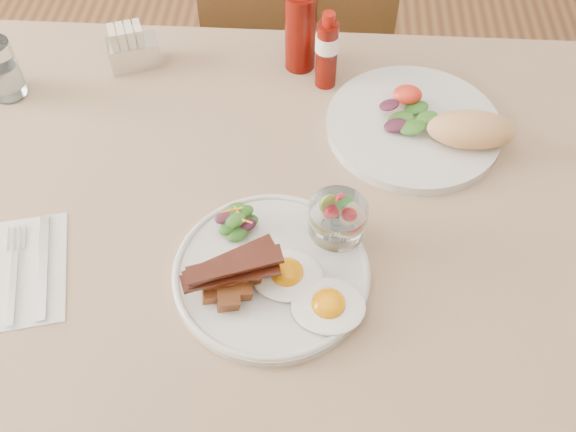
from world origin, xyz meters
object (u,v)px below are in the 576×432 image
object	(u,v)px
table	(280,237)
second_plate	(427,126)
ketchup_bottle	(300,30)
water_glass	(2,73)
main_plate	(271,274)
fruit_cup	(338,219)
hot_sauce_bottle	(327,51)
chair_far	(299,53)
sugar_caddy	(132,49)

from	to	relation	value
table	second_plate	xyz separation A→B (m)	(0.24, 0.17, 0.11)
ketchup_bottle	water_glass	bearing A→B (deg)	-168.04
main_plate	water_glass	distance (m)	0.62
fruit_cup	hot_sauce_bottle	world-z (taller)	hot_sauce_bottle
fruit_cup	main_plate	bearing A→B (deg)	-145.16
main_plate	fruit_cup	distance (m)	0.12
chair_far	hot_sauce_bottle	xyz separation A→B (m)	(0.06, -0.38, 0.30)
sugar_caddy	ketchup_bottle	bearing A→B (deg)	-17.53
chair_far	hot_sauce_bottle	world-z (taller)	chair_far
water_glass	table	bearing A→B (deg)	-24.27
table	sugar_caddy	size ratio (longest dim) A/B	12.76
hot_sauce_bottle	sugar_caddy	distance (m)	0.36
table	water_glass	xyz separation A→B (m)	(-0.50, 0.23, 0.14)
chair_far	ketchup_bottle	bearing A→B (deg)	-87.24
main_plate	hot_sauce_bottle	distance (m)	0.43
table	second_plate	distance (m)	0.31
second_plate	fruit_cup	bearing A→B (deg)	-122.02
ketchup_bottle	hot_sauce_bottle	size ratio (longest dim) A/B	1.12
fruit_cup	ketchup_bottle	xyz separation A→B (m)	(-0.07, 0.41, 0.02)
chair_far	second_plate	xyz separation A→B (m)	(0.24, -0.50, 0.25)
table	fruit_cup	bearing A→B (deg)	-39.65
fruit_cup	water_glass	xyz separation A→B (m)	(-0.59, 0.30, -0.02)
second_plate	water_glass	world-z (taller)	water_glass
fruit_cup	second_plate	world-z (taller)	fruit_cup
main_plate	sugar_caddy	world-z (taller)	sugar_caddy
second_plate	hot_sauce_bottle	size ratio (longest dim) A/B	2.07
second_plate	water_glass	bearing A→B (deg)	175.41
second_plate	hot_sauce_bottle	xyz separation A→B (m)	(-0.17, 0.12, 0.05)
fruit_cup	ketchup_bottle	bearing A→B (deg)	100.05
ketchup_bottle	water_glass	xyz separation A→B (m)	(-0.52, -0.11, -0.03)
fruit_cup	sugar_caddy	world-z (taller)	fruit_cup
sugar_caddy	fruit_cup	bearing A→B (deg)	-66.48
table	chair_far	size ratio (longest dim) A/B	1.43
ketchup_bottle	hot_sauce_bottle	bearing A→B (deg)	-44.76
table	fruit_cup	xyz separation A→B (m)	(0.09, -0.07, 0.15)
second_plate	water_glass	xyz separation A→B (m)	(-0.74, 0.06, 0.03)
table	hot_sauce_bottle	world-z (taller)	hot_sauce_bottle
table	chair_far	world-z (taller)	chair_far
hot_sauce_bottle	sugar_caddy	bearing A→B (deg)	175.03
chair_far	water_glass	distance (m)	0.72
fruit_cup	hot_sauce_bottle	distance (m)	0.36
main_plate	fruit_cup	size ratio (longest dim) A/B	3.32
table	chair_far	xyz separation A→B (m)	(0.00, 0.66, -0.14)
fruit_cup	water_glass	distance (m)	0.66
chair_far	sugar_caddy	bearing A→B (deg)	-130.22
main_plate	second_plate	world-z (taller)	second_plate
chair_far	table	bearing A→B (deg)	-90.00
table	water_glass	world-z (taller)	water_glass
table	second_plate	size ratio (longest dim) A/B	4.33
ketchup_bottle	main_plate	bearing A→B (deg)	-92.11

